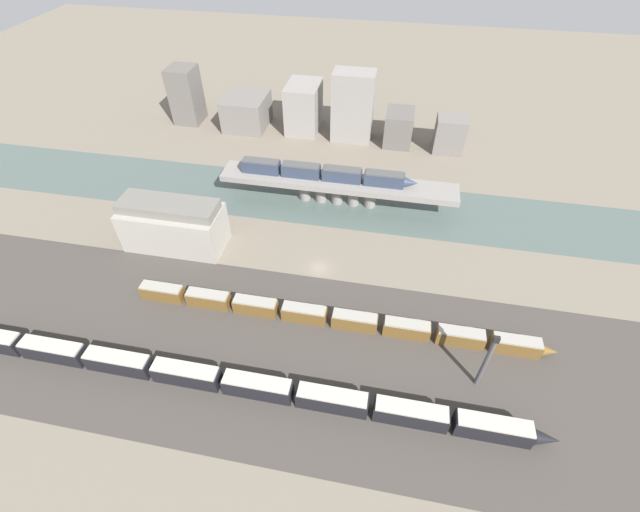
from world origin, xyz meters
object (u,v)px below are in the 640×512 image
Objects in this scene: warehouse_building at (173,225)px; signal_tower at (486,361)px; train_yard_near at (230,382)px; train_yard_mid at (335,318)px; train_on_bridge at (326,173)px.

warehouse_building is 1.68× the size of signal_tower.
train_yard_mid is at bearing 47.93° from train_yard_near.
warehouse_building reaches higher than train_on_bridge.
signal_tower is at bearing -20.34° from warehouse_building.
train_yard_near is 1.30× the size of train_yard_mid.
train_yard_mid is at bearing -77.54° from train_on_bridge.
train_yard_near is 4.69× the size of warehouse_building.
signal_tower reaches higher than warehouse_building.
train_on_bridge is 0.55× the size of train_yard_mid.
train_yard_mid is 6.09× the size of signal_tower.
train_on_bridge is 3.35× the size of signal_tower.
train_yard_near is at bearing -53.62° from warehouse_building.
signal_tower reaches higher than train_on_bridge.
train_yard_near is 7.89× the size of signal_tower.
warehouse_building is at bearing 157.63° from train_yard_mid.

